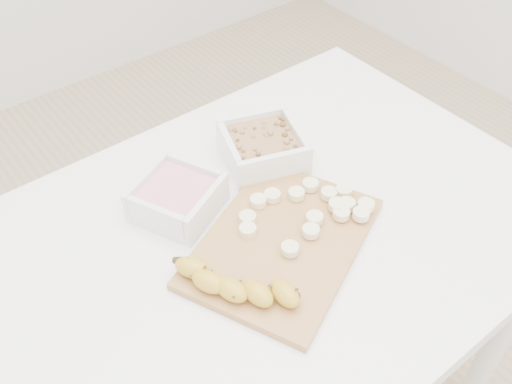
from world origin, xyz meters
TOP-DOWN VIEW (x-y plane):
  - table at (0.00, 0.00)m, footprint 1.00×0.70m
  - bowl_yogurt at (-0.09, 0.13)m, footprint 0.17×0.17m
  - bowl_granola at (0.10, 0.14)m, footprint 0.18×0.18m
  - cutting_board at (-0.01, -0.05)m, footprint 0.39×0.34m
  - banana at (-0.12, -0.08)m, footprint 0.12×0.19m
  - banana_slices at (0.07, -0.03)m, footprint 0.21×0.16m

SIDE VIEW (x-z plane):
  - table at x=0.00m, z-range 0.28..1.03m
  - cutting_board at x=-0.01m, z-range 0.75..0.76m
  - banana_slices at x=0.07m, z-range 0.77..0.78m
  - bowl_yogurt at x=-0.09m, z-range 0.75..0.81m
  - banana at x=-0.12m, z-range 0.77..0.80m
  - bowl_granola at x=0.10m, z-range 0.75..0.82m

